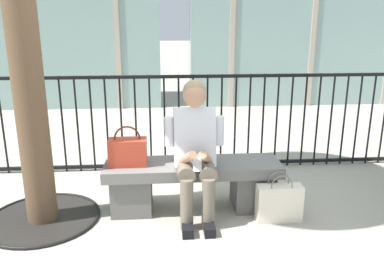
{
  "coord_description": "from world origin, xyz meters",
  "views": [
    {
      "loc": [
        -0.26,
        -3.3,
        1.7
      ],
      "look_at": [
        0.0,
        0.1,
        0.75
      ],
      "focal_mm": 36.28,
      "sensor_mm": 36.0,
      "label": 1
    }
  ],
  "objects": [
    {
      "name": "seated_person_with_phone",
      "position": [
        0.01,
        -0.13,
        0.65
      ],
      "size": [
        0.52,
        0.66,
        1.21
      ],
      "color": "#6B6051",
      "rests_on": "ground"
    },
    {
      "name": "handbag_on_bench",
      "position": [
        -0.58,
        -0.01,
        0.58
      ],
      "size": [
        0.33,
        0.17,
        0.36
      ],
      "color": "#B23823",
      "rests_on": "stone_bench"
    },
    {
      "name": "ground_plane",
      "position": [
        0.0,
        0.0,
        0.0
      ],
      "size": [
        60.0,
        60.0,
        0.0
      ],
      "primitive_type": "plane",
      "color": "#A8A091"
    },
    {
      "name": "shopping_bag",
      "position": [
        0.73,
        -0.29,
        0.17
      ],
      "size": [
        0.39,
        0.14,
        0.44
      ],
      "color": "beige",
      "rests_on": "ground"
    },
    {
      "name": "stone_bench",
      "position": [
        0.0,
        0.0,
        0.27
      ],
      "size": [
        1.6,
        0.44,
        0.45
      ],
      "color": "slate",
      "rests_on": "ground"
    },
    {
      "name": "plaza_railing",
      "position": [
        -0.0,
        1.02,
        0.56
      ],
      "size": [
        9.37,
        0.04,
        1.11
      ],
      "color": "black",
      "rests_on": "ground"
    }
  ]
}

